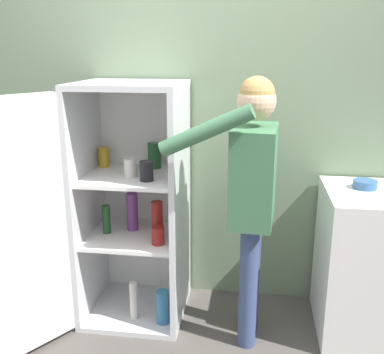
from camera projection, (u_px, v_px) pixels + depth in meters
The scene contains 5 objects.
wall_back at pixel (201, 121), 3.08m from camera, with size 7.00×0.06×2.55m.
refrigerator at pixel (113, 208), 2.86m from camera, with size 1.05×1.18×1.56m.
person at pixel (252, 181), 2.57m from camera, with size 0.64×0.56×1.61m.
counter at pixel (373, 263), 2.79m from camera, with size 0.64×0.65×0.93m.
bowl at pixel (365, 184), 2.73m from camera, with size 0.14×0.14×0.05m.
Camera 1 is at (0.38, -2.06, 1.74)m, focal length 42.00 mm.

